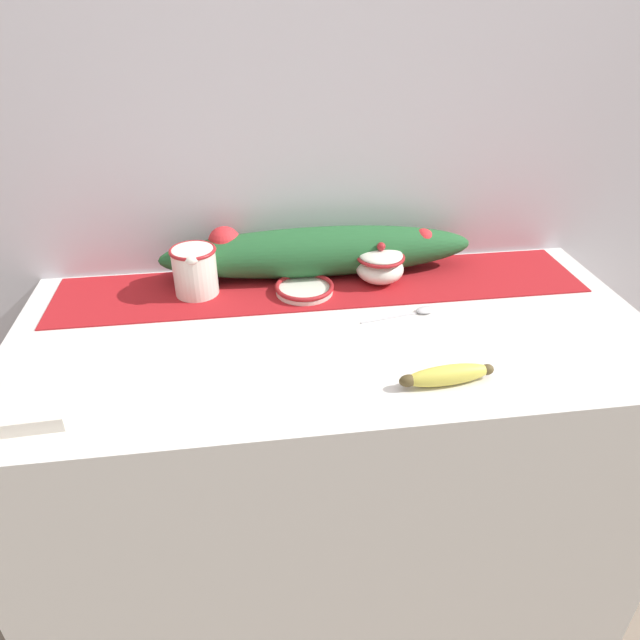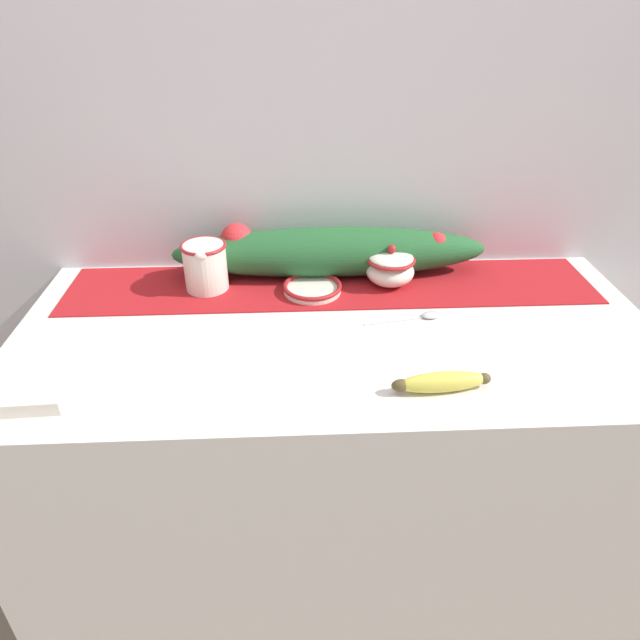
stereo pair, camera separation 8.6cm
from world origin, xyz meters
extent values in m
plane|color=#7A6B5B|center=(0.00, 0.00, 0.00)|extent=(12.00, 12.00, 0.00)
cube|color=silver|center=(0.00, 0.00, 0.44)|extent=(1.33, 0.63, 0.89)
cube|color=silver|center=(0.00, 0.34, 1.20)|extent=(2.13, 0.04, 2.40)
cube|color=#A8191E|center=(0.00, 0.19, 0.89)|extent=(1.23, 0.23, 0.00)
cylinder|color=white|center=(-0.29, 0.19, 0.94)|extent=(0.10, 0.10, 0.11)
torus|color=#A31E23|center=(-0.29, 0.19, 1.00)|extent=(0.10, 0.10, 0.01)
torus|color=white|center=(-0.29, 0.25, 0.95)|extent=(0.06, 0.01, 0.06)
ellipsoid|color=white|center=(-0.29, 0.14, 0.99)|extent=(0.03, 0.02, 0.02)
ellipsoid|color=white|center=(0.14, 0.19, 0.92)|extent=(0.11, 0.11, 0.06)
torus|color=#A31E23|center=(0.14, 0.19, 0.95)|extent=(0.11, 0.11, 0.01)
ellipsoid|color=white|center=(0.14, 0.19, 0.96)|extent=(0.10, 0.10, 0.02)
sphere|color=#A31E23|center=(0.14, 0.19, 0.98)|extent=(0.02, 0.02, 0.02)
cylinder|color=white|center=(-0.05, 0.16, 0.89)|extent=(0.13, 0.13, 0.01)
torus|color=#A31E23|center=(-0.05, 0.16, 0.90)|extent=(0.14, 0.14, 0.01)
ellipsoid|color=#DBCC4C|center=(0.17, -0.21, 0.91)|extent=(0.17, 0.05, 0.04)
ellipsoid|color=brown|center=(0.09, -0.22, 0.91)|extent=(0.03, 0.02, 0.02)
ellipsoid|color=brown|center=(0.24, -0.21, 0.91)|extent=(0.03, 0.02, 0.02)
cube|color=silver|center=(0.12, 0.02, 0.89)|extent=(0.13, 0.03, 0.00)
ellipsoid|color=silver|center=(0.20, 0.04, 0.89)|extent=(0.05, 0.04, 0.01)
cube|color=silver|center=(-0.55, -0.18, 0.90)|extent=(0.15, 0.15, 0.03)
ellipsoid|color=#235B2D|center=(0.00, 0.25, 0.95)|extent=(0.75, 0.13, 0.12)
sphere|color=red|center=(-0.22, 0.26, 0.98)|extent=(0.08, 0.08, 0.08)
sphere|color=red|center=(-0.08, 0.27, 0.96)|extent=(0.05, 0.05, 0.05)
sphere|color=red|center=(0.07, 0.25, 0.97)|extent=(0.05, 0.05, 0.05)
sphere|color=red|center=(0.25, 0.24, 0.97)|extent=(0.05, 0.05, 0.05)
camera|label=1|loc=(-0.17, -0.99, 1.51)|focal=32.00mm
camera|label=2|loc=(-0.08, -1.00, 1.51)|focal=32.00mm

